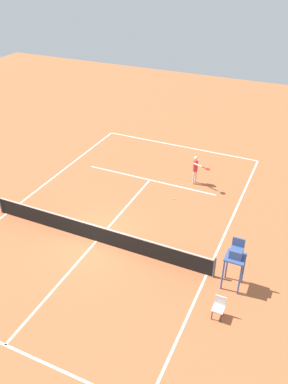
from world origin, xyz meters
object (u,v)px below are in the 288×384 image
(tennis_ball, at_px, (173,199))
(courtside_chair_near, at_px, (219,306))
(player_serving, at_px, (196,168))
(umpire_chair, at_px, (236,256))

(tennis_ball, relative_size, courtside_chair_near, 0.07)
(player_serving, bearing_deg, umpire_chair, 49.18)
(player_serving, relative_size, tennis_ball, 26.66)
(umpire_chair, xyz_separation_m, courtside_chair_near, (0.08, 1.83, -1.07))
(player_serving, relative_size, courtside_chair_near, 1.91)
(player_serving, xyz_separation_m, courtside_chair_near, (-3.97, 9.19, -0.55))
(umpire_chair, bearing_deg, courtside_chair_near, 87.56)
(tennis_ball, distance_m, courtside_chair_near, 8.37)
(player_serving, xyz_separation_m, tennis_ball, (0.55, 2.17, -1.05))
(tennis_ball, relative_size, umpire_chair, 0.03)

